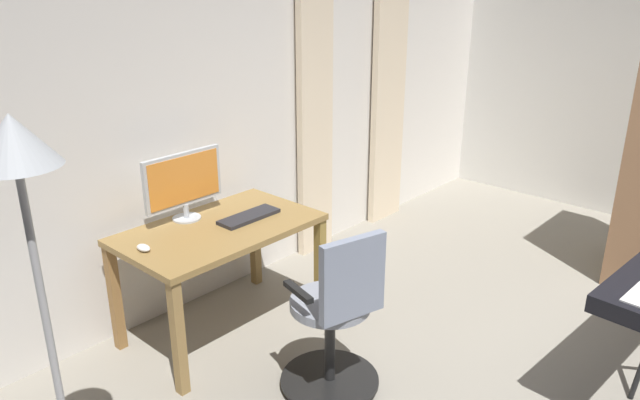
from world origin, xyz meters
The scene contains 9 objects.
back_room_partition centered at (0.00, -2.65, 1.44)m, with size 6.19×0.10×2.87m, color silver.
curtain_left_panel centered at (-1.53, -2.54, 1.29)m, with size 0.42×0.06×2.58m, color beige.
curtain_right_panel centered at (-0.55, -2.54, 1.29)m, with size 0.35×0.06×2.58m, color beige.
desk centered at (0.76, -2.14, 0.64)m, with size 1.22×0.73×0.74m.
office_chair centered at (0.76, -1.18, 0.47)m, with size 0.56×0.56×0.99m.
computer_monitor centered at (0.83, -2.38, 0.99)m, with size 0.56×0.18×0.44m.
computer_keyboard centered at (0.55, -2.10, 0.75)m, with size 0.42×0.15×0.02m, color #232328.
computer_mouse centered at (1.27, -2.17, 0.76)m, with size 0.06×0.10×0.04m, color white.
floor_lamp centered at (2.15, -1.40, 1.47)m, with size 0.30×0.30×1.79m.
Camera 1 is at (2.90, 0.64, 2.21)m, focal length 34.02 mm.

